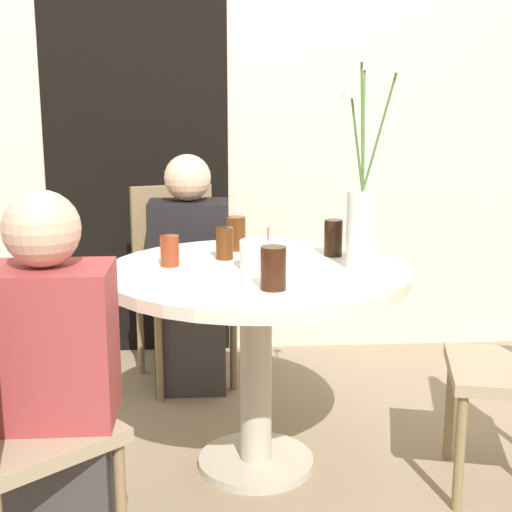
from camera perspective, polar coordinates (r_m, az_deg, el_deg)
name	(u,v)px	position (r m, az deg, el deg)	size (l,w,h in m)	color
ground_plane	(256,465)	(2.65, 0.00, -16.37)	(16.00, 16.00, 0.00)	#89755B
wall_back	(239,95)	(3.60, -1.36, 12.75)	(8.00, 0.05, 2.60)	beige
doorway_panel	(137,152)	(3.59, -9.53, 8.20)	(0.90, 0.01, 2.05)	black
dining_table	(256,306)	(2.42, 0.00, -4.01)	(1.03, 1.03, 0.72)	beige
chair_near_front	(179,273)	(3.29, -6.16, -1.37)	(0.51, 0.51, 0.89)	#9E896B
birthday_cake	(268,255)	(2.36, 0.98, 0.09)	(0.19, 0.19, 0.14)	white
flower_vase	(362,208)	(2.37, 8.47, 3.80)	(0.20, 0.23, 0.71)	silver
side_plate	(154,279)	(2.24, -8.19, -1.81)	(0.19, 0.19, 0.01)	silver
drink_glass_0	(236,233)	(2.66, -1.63, 1.82)	(0.07, 0.07, 0.13)	#51280F
drink_glass_1	(225,243)	(2.51, -2.54, 1.03)	(0.06, 0.06, 0.11)	#51280F
drink_glass_2	(170,251)	(2.42, -6.92, 0.41)	(0.06, 0.06, 0.10)	maroon
drink_glass_3	(333,238)	(2.57, 6.20, 1.45)	(0.07, 0.07, 0.13)	black
drink_glass_4	(273,268)	(2.10, 1.40, -0.97)	(0.08, 0.08, 0.13)	#33190C
person_boy	(190,282)	(3.14, -5.33, -2.09)	(0.34, 0.24, 1.05)	#383333
person_woman	(53,397)	(2.03, -15.97, -10.78)	(0.34, 0.24, 1.05)	#383333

